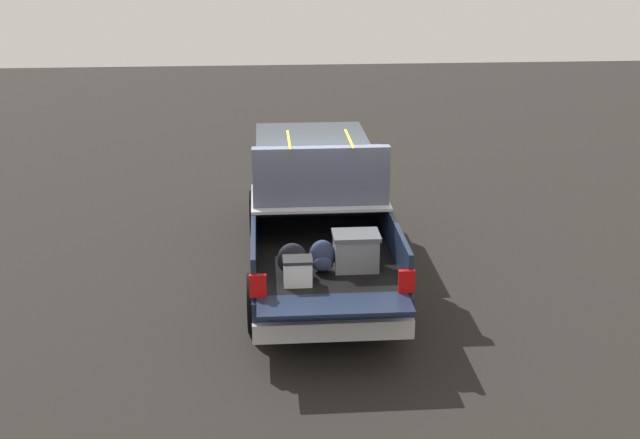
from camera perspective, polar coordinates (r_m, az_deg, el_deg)
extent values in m
plane|color=black|center=(12.28, -0.21, -3.87)|extent=(40.00, 40.00, 0.00)
cube|color=#162138|center=(12.04, -0.21, -1.22)|extent=(5.50, 1.92, 0.48)
cube|color=black|center=(10.83, 0.24, -2.22)|extent=(2.80, 1.80, 0.04)
cube|color=#162138|center=(10.72, -4.73, -1.22)|extent=(2.80, 0.06, 0.50)
cube|color=#162138|center=(10.86, 5.14, -0.95)|extent=(2.80, 0.06, 0.50)
cube|color=#162138|center=(12.03, -0.27, 1.25)|extent=(0.06, 1.80, 0.50)
cube|color=#162138|center=(9.31, 1.04, -6.11)|extent=(0.55, 1.80, 0.04)
cube|color=#B2B2B7|center=(11.39, -0.07, 1.58)|extent=(1.25, 1.92, 0.04)
cube|color=#162138|center=(13.15, -0.63, 2.89)|extent=(2.30, 1.92, 0.50)
cube|color=#2D3842|center=(12.92, -0.61, 4.87)|extent=(1.94, 1.76, 0.49)
cube|color=#162138|center=(14.46, -0.97, 4.23)|extent=(0.40, 1.82, 0.38)
cube|color=#B2B2B7|center=(9.62, 0.94, -7.73)|extent=(0.24, 1.92, 0.24)
cube|color=red|center=(9.44, -4.44, -4.72)|extent=(0.06, 0.20, 0.28)
cube|color=red|center=(9.58, 6.17, -4.38)|extent=(0.06, 0.20, 0.28)
cylinder|color=black|center=(13.73, -4.39, 0.47)|extent=(0.78, 0.30, 0.78)
cylinder|color=black|center=(13.83, 2.91, 0.65)|extent=(0.78, 0.30, 0.78)
cylinder|color=black|center=(10.50, -4.35, -5.91)|extent=(0.78, 0.30, 0.78)
cylinder|color=black|center=(10.63, 5.22, -5.59)|extent=(0.78, 0.30, 0.78)
cube|color=slate|center=(10.15, 2.56, -2.38)|extent=(0.40, 0.55, 0.43)
cube|color=#505359|center=(10.06, 2.58, -1.12)|extent=(0.44, 0.59, 0.05)
ellipsoid|color=#283351|center=(10.06, 0.16, -2.60)|extent=(0.20, 0.33, 0.42)
ellipsoid|color=#283351|center=(9.99, 0.21, -3.17)|extent=(0.09, 0.23, 0.19)
ellipsoid|color=black|center=(9.97, -1.99, -2.83)|extent=(0.20, 0.37, 0.42)
ellipsoid|color=black|center=(9.89, -1.96, -3.41)|extent=(0.09, 0.26, 0.19)
cube|color=white|center=(9.73, -1.59, -3.80)|extent=(0.26, 0.34, 0.30)
cube|color=#262628|center=(9.67, -1.60, -2.88)|extent=(0.28, 0.36, 0.04)
cube|color=#4C5166|center=(11.32, -0.07, 2.68)|extent=(0.93, 1.86, 0.42)
cube|color=#4C5166|center=(10.83, 0.08, 4.15)|extent=(0.16, 1.86, 0.40)
cube|color=#4C5166|center=(11.24, -4.33, 4.21)|extent=(0.69, 0.20, 0.22)
cube|color=#4C5166|center=(11.36, 4.11, 4.38)|extent=(0.69, 0.20, 0.22)
cube|color=yellow|center=(11.12, -2.23, 5.68)|extent=(1.03, 0.03, 0.02)
cube|color=yellow|center=(11.18, 2.09, 5.76)|extent=(1.03, 0.03, 0.02)
cylinder|color=#3F4C66|center=(15.30, -2.36, 2.80)|extent=(0.56, 0.56, 0.90)
cylinder|color=#3F4C66|center=(15.16, -2.39, 4.57)|extent=(0.60, 0.60, 0.08)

